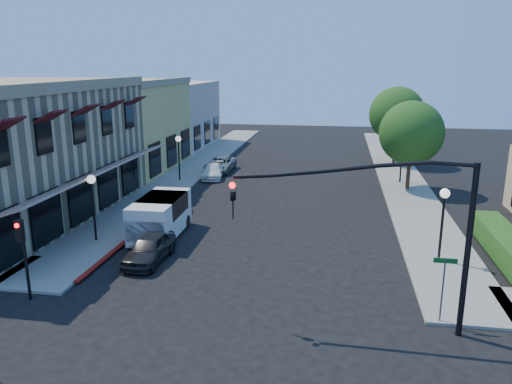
% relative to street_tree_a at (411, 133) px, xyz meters
% --- Properties ---
extents(ground, '(120.00, 120.00, 0.00)m').
position_rel_street_tree_a_xyz_m(ground, '(-8.80, -22.00, -4.19)').
color(ground, black).
rests_on(ground, ground).
extents(sidewalk_left, '(3.50, 50.00, 0.12)m').
position_rel_street_tree_a_xyz_m(sidewalk_left, '(-17.55, 5.00, -4.13)').
color(sidewalk_left, gray).
rests_on(sidewalk_left, ground).
extents(sidewalk_right, '(3.50, 50.00, 0.12)m').
position_rel_street_tree_a_xyz_m(sidewalk_right, '(-0.05, 5.00, -4.13)').
color(sidewalk_right, gray).
rests_on(sidewalk_right, ground).
extents(curb_red_strip, '(0.25, 10.00, 0.06)m').
position_rel_street_tree_a_xyz_m(curb_red_strip, '(-15.70, -14.00, -4.19)').
color(curb_red_strip, maroon).
rests_on(curb_red_strip, ground).
extents(corner_brick_building, '(11.77, 18.20, 8.10)m').
position_rel_street_tree_a_xyz_m(corner_brick_building, '(-24.25, -11.00, -0.19)').
color(corner_brick_building, tan).
rests_on(corner_brick_building, ground).
extents(yellow_stucco_building, '(10.00, 12.00, 7.60)m').
position_rel_street_tree_a_xyz_m(yellow_stucco_building, '(-24.30, 4.00, -0.39)').
color(yellow_stucco_building, tan).
rests_on(yellow_stucco_building, ground).
extents(pink_stucco_building, '(10.00, 12.00, 7.00)m').
position_rel_street_tree_a_xyz_m(pink_stucco_building, '(-24.30, 16.00, -0.69)').
color(pink_stucco_building, beige).
rests_on(pink_stucco_building, ground).
extents(hedge, '(1.40, 8.00, 1.10)m').
position_rel_street_tree_a_xyz_m(hedge, '(2.90, -13.00, -4.19)').
color(hedge, '#205017').
rests_on(hedge, ground).
extents(street_tree_a, '(4.56, 4.56, 6.48)m').
position_rel_street_tree_a_xyz_m(street_tree_a, '(0.00, 0.00, 0.00)').
color(street_tree_a, '#312313').
rests_on(street_tree_a, ground).
extents(street_tree_b, '(4.94, 4.94, 7.02)m').
position_rel_street_tree_a_xyz_m(street_tree_b, '(0.00, 10.00, 0.35)').
color(street_tree_b, '#312313').
rests_on(street_tree_b, ground).
extents(signal_mast_arm, '(8.01, 0.39, 6.00)m').
position_rel_street_tree_a_xyz_m(signal_mast_arm, '(-2.94, -20.50, -0.11)').
color(signal_mast_arm, black).
rests_on(signal_mast_arm, ground).
extents(secondary_signal, '(0.28, 0.42, 3.32)m').
position_rel_street_tree_a_xyz_m(secondary_signal, '(-16.80, -20.59, -1.88)').
color(secondary_signal, black).
rests_on(secondary_signal, ground).
extents(street_name_sign, '(0.80, 0.06, 2.50)m').
position_rel_street_tree_a_xyz_m(street_name_sign, '(-1.30, -19.80, -2.50)').
color(street_name_sign, '#595B5E').
rests_on(street_name_sign, ground).
extents(lamppost_left_near, '(0.44, 0.44, 3.57)m').
position_rel_street_tree_a_xyz_m(lamppost_left_near, '(-17.30, -14.00, -1.46)').
color(lamppost_left_near, black).
rests_on(lamppost_left_near, ground).
extents(lamppost_left_far, '(0.44, 0.44, 3.57)m').
position_rel_street_tree_a_xyz_m(lamppost_left_far, '(-17.30, 0.00, -1.46)').
color(lamppost_left_far, black).
rests_on(lamppost_left_far, ground).
extents(lamppost_right_near, '(0.44, 0.44, 3.57)m').
position_rel_street_tree_a_xyz_m(lamppost_right_near, '(-0.30, -14.00, -1.46)').
color(lamppost_right_near, black).
rests_on(lamppost_right_near, ground).
extents(lamppost_right_far, '(0.44, 0.44, 3.57)m').
position_rel_street_tree_a_xyz_m(lamppost_right_far, '(-0.30, 2.00, -1.46)').
color(lamppost_right_far, black).
rests_on(lamppost_right_far, ground).
extents(white_van, '(2.18, 4.80, 2.11)m').
position_rel_street_tree_a_xyz_m(white_van, '(-14.30, -12.57, -2.97)').
color(white_van, silver).
rests_on(white_van, ground).
extents(parked_car_a, '(1.66, 3.86, 1.30)m').
position_rel_street_tree_a_xyz_m(parked_car_a, '(-13.60, -16.00, -3.55)').
color(parked_car_a, black).
rests_on(parked_car_a, ground).
extents(parked_car_b, '(1.24, 3.44, 1.13)m').
position_rel_street_tree_a_xyz_m(parked_car_b, '(-15.00, -9.00, -3.63)').
color(parked_car_b, '#ADB1B3').
rests_on(parked_car_b, ground).
extents(parked_car_c, '(2.07, 4.03, 1.12)m').
position_rel_street_tree_a_xyz_m(parked_car_c, '(-15.00, 1.53, -3.63)').
color(parked_car_c, white).
rests_on(parked_car_c, ground).
extents(parked_car_d, '(2.14, 4.57, 1.26)m').
position_rel_street_tree_a_xyz_m(parked_car_d, '(-15.00, 4.00, -3.56)').
color(parked_car_d, gray).
rests_on(parked_car_d, ground).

